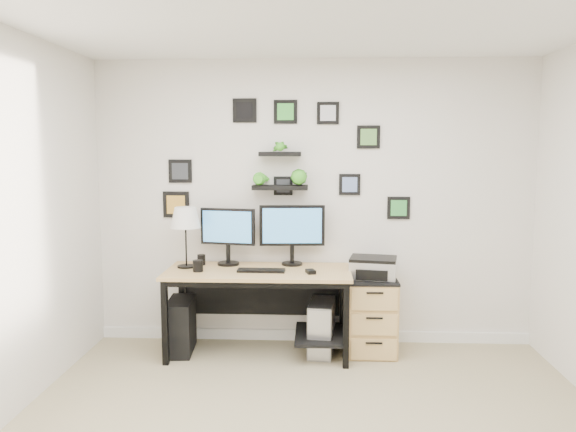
# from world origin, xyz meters

# --- Properties ---
(room) EXTENTS (4.00, 4.00, 4.00)m
(room) POSITION_xyz_m (0.00, 1.98, 0.05)
(room) COLOR tan
(room) RESTS_ON ground
(desk) EXTENTS (1.60, 0.70, 0.75)m
(desk) POSITION_xyz_m (-0.44, 1.67, 0.63)
(desk) COLOR tan
(desk) RESTS_ON ground
(monitor_left) EXTENTS (0.50, 0.23, 0.52)m
(monitor_left) POSITION_xyz_m (-0.77, 1.83, 1.05)
(monitor_left) COLOR black
(monitor_left) RESTS_ON desk
(monitor_right) EXTENTS (0.59, 0.20, 0.54)m
(monitor_right) POSITION_xyz_m (-0.19, 1.85, 1.07)
(monitor_right) COLOR black
(monitor_right) RESTS_ON desk
(keyboard) EXTENTS (0.41, 0.14, 0.02)m
(keyboard) POSITION_xyz_m (-0.44, 1.57, 0.76)
(keyboard) COLOR black
(keyboard) RESTS_ON desk
(mouse) EXTENTS (0.10, 0.12, 0.03)m
(mouse) POSITION_xyz_m (-0.02, 1.52, 0.77)
(mouse) COLOR black
(mouse) RESTS_ON desk
(table_lamp) EXTENTS (0.26, 0.26, 0.54)m
(table_lamp) POSITION_xyz_m (-1.12, 1.71, 1.18)
(table_lamp) COLOR black
(table_lamp) RESTS_ON desk
(mug) EXTENTS (0.09, 0.09, 0.10)m
(mug) POSITION_xyz_m (-0.98, 1.54, 0.80)
(mug) COLOR black
(mug) RESTS_ON desk
(pen_cup) EXTENTS (0.07, 0.07, 0.09)m
(pen_cup) POSITION_xyz_m (-1.01, 1.82, 0.80)
(pen_cup) COLOR black
(pen_cup) RESTS_ON desk
(pc_tower_black) EXTENTS (0.25, 0.49, 0.47)m
(pc_tower_black) POSITION_xyz_m (-1.17, 1.64, 0.24)
(pc_tower_black) COLOR black
(pc_tower_black) RESTS_ON ground
(pc_tower_grey) EXTENTS (0.26, 0.49, 0.46)m
(pc_tower_grey) POSITION_xyz_m (0.08, 1.67, 0.23)
(pc_tower_grey) COLOR gray
(pc_tower_grey) RESTS_ON ground
(file_cabinet) EXTENTS (0.43, 0.53, 0.67)m
(file_cabinet) POSITION_xyz_m (0.52, 1.72, 0.34)
(file_cabinet) COLOR tan
(file_cabinet) RESTS_ON ground
(printer) EXTENTS (0.44, 0.38, 0.18)m
(printer) POSITION_xyz_m (0.53, 1.73, 0.76)
(printer) COLOR silver
(printer) RESTS_ON file_cabinet
(wall_decor) EXTENTS (2.27, 0.18, 1.09)m
(wall_decor) POSITION_xyz_m (-0.29, 1.93, 1.66)
(wall_decor) COLOR black
(wall_decor) RESTS_ON ground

